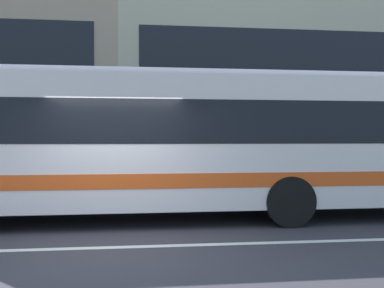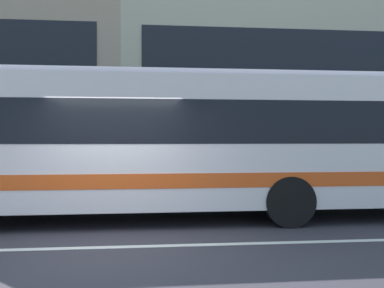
{
  "view_description": "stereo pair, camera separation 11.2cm",
  "coord_description": "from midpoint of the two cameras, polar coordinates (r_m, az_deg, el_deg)",
  "views": [
    {
      "loc": [
        0.47,
        -6.9,
        1.74
      ],
      "look_at": [
        1.54,
        2.07,
        1.62
      ],
      "focal_mm": 40.14,
      "sensor_mm": 36.0,
      "label": 1
    },
    {
      "loc": [
        0.59,
        -6.91,
        1.74
      ],
      "look_at": [
        1.54,
        2.07,
        1.62
      ],
      "focal_mm": 40.14,
      "sensor_mm": 36.0,
      "label": 2
    }
  ],
  "objects": [
    {
      "name": "ground_plane",
      "position": [
        7.14,
        -11.13,
        -13.36
      ],
      "size": [
        160.0,
        160.0,
        0.0
      ],
      "primitive_type": "plane",
      "color": "#37333A"
    },
    {
      "name": "lane_centre_line",
      "position": [
        7.14,
        -11.13,
        -13.33
      ],
      "size": [
        60.0,
        0.16,
        0.01
      ],
      "primitive_type": "cube",
      "color": "silver",
      "rests_on": "ground_plane"
    },
    {
      "name": "hedge_row_far",
      "position": [
        13.11,
        -5.98,
        -4.83
      ],
      "size": [
        13.26,
        1.1,
        0.93
      ],
      "primitive_type": "cube",
      "color": "#346727",
      "rests_on": "ground_plane"
    },
    {
      "name": "apartment_block_right",
      "position": [
        24.42,
        15.98,
        7.49
      ],
      "size": [
        20.65,
        10.23,
        9.22
      ],
      "color": "#B9B297",
      "rests_on": "ground_plane"
    },
    {
      "name": "transit_bus",
      "position": [
        9.53,
        5.63,
        0.59
      ],
      "size": [
        12.52,
        2.73,
        3.1
      ],
      "color": "silver",
      "rests_on": "ground_plane"
    }
  ]
}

